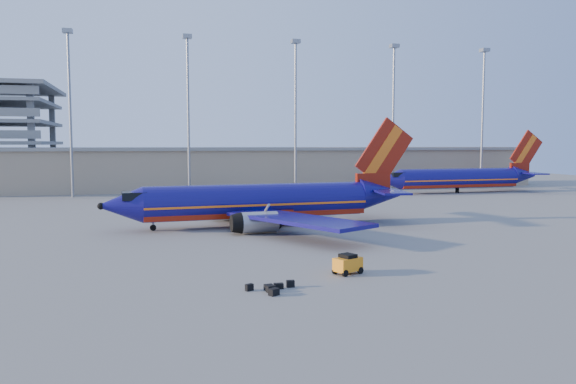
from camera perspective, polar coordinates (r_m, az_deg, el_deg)
name	(u,v)px	position (r m, az deg, el deg)	size (l,w,h in m)	color
ground	(271,232)	(59.20, -1.74, -4.09)	(220.00, 220.00, 0.00)	slate
terminal_building	(257,167)	(117.39, -3.12, 2.51)	(122.00, 16.00, 8.50)	gray
light_mast_row	(243,98)	(104.90, -4.59, 9.45)	(101.60, 1.60, 28.65)	gray
aircraft_main	(265,202)	(63.56, -2.39, -1.05)	(36.75, 35.28, 12.44)	navy
aircraft_second	(462,178)	(111.40, 17.23, 1.36)	(35.36, 13.76, 11.97)	navy
baggage_tug	(348,264)	(40.57, 6.09, -7.24)	(2.33, 1.93, 1.44)	orange
luggage_pile	(273,288)	(35.94, -1.56, -9.71)	(3.30, 2.18, 0.45)	black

